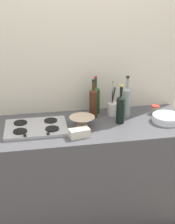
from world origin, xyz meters
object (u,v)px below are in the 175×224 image
object	(u,v)px
butter_dish	(79,133)
stovetop_hob	(36,127)
wine_bottle_mid_right	(95,99)
utensil_crock	(112,107)
condiment_jar_front	(155,109)
mixing_bowl	(82,121)
plate_stack	(167,118)
wine_bottle_mid_left	(93,102)
wine_bottle_leftmost	(127,101)
wine_bottle_rightmost	(121,109)

from	to	relation	value
butter_dish	stovetop_hob	bearing A→B (deg)	147.53
wine_bottle_mid_right	utensil_crock	world-z (taller)	wine_bottle_mid_right
condiment_jar_front	mixing_bowl	bearing A→B (deg)	-166.75
mixing_bowl	plate_stack	bearing A→B (deg)	-2.10
mixing_bowl	wine_bottle_mid_right	bearing A→B (deg)	58.33
wine_bottle_mid_left	condiment_jar_front	xyz separation A→B (m)	(0.59, -0.02, -0.10)
plate_stack	wine_bottle_mid_left	size ratio (longest dim) A/B	0.74
stovetop_hob	wine_bottle_leftmost	size ratio (longest dim) A/B	1.35
plate_stack	butter_dish	distance (m)	0.82
wine_bottle_mid_right	wine_bottle_mid_left	bearing A→B (deg)	-112.70
stovetop_hob	plate_stack	world-z (taller)	plate_stack
wine_bottle_mid_left	wine_bottle_leftmost	bearing A→B (deg)	-8.23
wine_bottle_leftmost	condiment_jar_front	xyz separation A→B (m)	(0.29, 0.02, -0.11)
wine_bottle_mid_right	mixing_bowl	size ratio (longest dim) A/B	1.62
plate_stack	utensil_crock	size ratio (longest dim) A/B	0.82
wine_bottle_rightmost	butter_dish	size ratio (longest dim) A/B	2.17
plate_stack	mixing_bowl	distance (m)	0.75
butter_dish	condiment_jar_front	bearing A→B (deg)	24.59
wine_bottle_mid_right	butter_dish	distance (m)	0.53
wine_bottle_leftmost	wine_bottle_rightmost	size ratio (longest dim) A/B	1.10
plate_stack	wine_bottle_rightmost	world-z (taller)	wine_bottle_rightmost
wine_bottle_rightmost	utensil_crock	distance (m)	0.20
mixing_bowl	condiment_jar_front	xyz separation A→B (m)	(0.72, 0.17, -0.01)
utensil_crock	mixing_bowl	bearing A→B (deg)	-146.99
stovetop_hob	mixing_bowl	xyz separation A→B (m)	(0.38, -0.03, 0.03)
wine_bottle_mid_left	mixing_bowl	distance (m)	0.25
wine_bottle_mid_right	utensil_crock	xyz separation A→B (m)	(0.14, -0.08, -0.06)
wine_bottle_leftmost	stovetop_hob	bearing A→B (deg)	-171.67
wine_bottle_mid_left	mixing_bowl	bearing A→B (deg)	-125.52
wine_bottle_mid_right	mixing_bowl	world-z (taller)	wine_bottle_mid_right
plate_stack	butter_dish	xyz separation A→B (m)	(-0.80, -0.16, 0.00)
butter_dish	wine_bottle_mid_right	bearing A→B (deg)	64.11
utensil_crock	wine_bottle_mid_right	bearing A→B (deg)	152.02
plate_stack	wine_bottle_rightmost	distance (m)	0.43
condiment_jar_front	butter_dish	bearing A→B (deg)	-155.41
mixing_bowl	wine_bottle_mid_left	bearing A→B (deg)	54.48
utensil_crock	wine_bottle_mid_left	bearing A→B (deg)	-174.85
wine_bottle_mid_right	butter_dish	bearing A→B (deg)	-115.89
butter_dish	utensil_crock	world-z (taller)	utensil_crock
wine_bottle_mid_left	wine_bottle_rightmost	size ratio (longest dim) A/B	1.02
wine_bottle_leftmost	wine_bottle_mid_right	world-z (taller)	wine_bottle_leftmost
plate_stack	wine_bottle_mid_right	size ratio (longest dim) A/B	0.74
wine_bottle_rightmost	condiment_jar_front	size ratio (longest dim) A/B	4.48
wine_bottle_rightmost	butter_dish	xyz separation A→B (m)	(-0.39, -0.20, -0.10)
plate_stack	condiment_jar_front	size ratio (longest dim) A/B	3.39
wine_bottle_rightmost	condiment_jar_front	xyz separation A→B (m)	(0.38, 0.15, -0.09)
plate_stack	butter_dish	world-z (taller)	butter_dish
wine_bottle_leftmost	wine_bottle_mid_right	xyz separation A→B (m)	(-0.26, 0.13, -0.01)
wine_bottle_leftmost	wine_bottle_mid_left	world-z (taller)	wine_bottle_leftmost
mixing_bowl	stovetop_hob	bearing A→B (deg)	175.98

